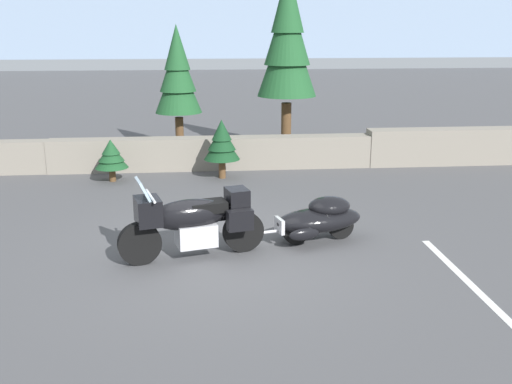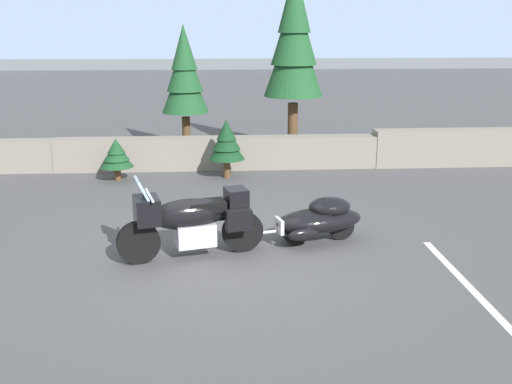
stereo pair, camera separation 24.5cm
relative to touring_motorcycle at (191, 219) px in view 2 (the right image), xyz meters
name	(u,v)px [view 2 (the right image)]	position (x,y,z in m)	size (l,w,h in m)	color
ground_plane	(219,254)	(0.42, 0.08, -0.62)	(80.00, 80.00, 0.00)	#4C4C4F
stone_guard_wall	(254,152)	(1.34, 5.93, -0.19)	(24.00, 0.56, 0.93)	gray
touring_motorcycle	(191,219)	(0.00, 0.00, 0.00)	(2.27, 1.08, 1.33)	black
car_shaped_trailer	(320,218)	(2.11, 0.54, -0.21)	(2.22, 1.06, 0.76)	black
pine_tree_tall	(294,39)	(2.50, 7.46, 2.52)	(1.60, 1.60, 5.02)	brown
pine_tree_secondary	(184,74)	(-0.44, 7.95, 1.59)	(1.29, 1.29, 3.53)	brown
pine_sapling_near	(226,142)	(0.64, 5.00, 0.25)	(0.85, 0.85, 1.40)	brown
pine_sapling_farther	(116,155)	(-1.91, 4.92, -0.01)	(0.76, 0.76, 0.99)	brown
parking_stripe_marker	(470,288)	(3.89, -1.42, -0.62)	(0.12, 3.60, 0.01)	silver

